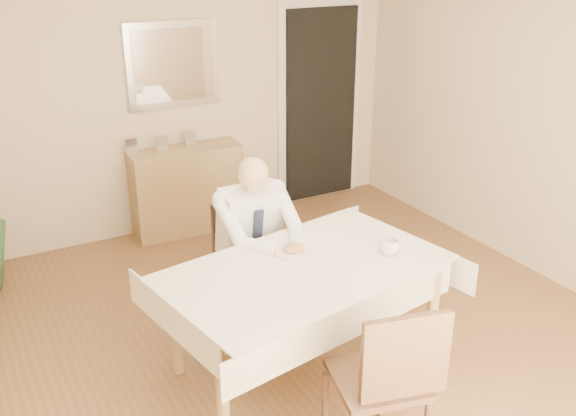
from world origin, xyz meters
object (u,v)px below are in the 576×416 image
dining_table (305,279)px  chair_far (244,252)px  sideboard (187,190)px  seated_man (261,239)px  chair_near (388,376)px  coffee_mug (390,247)px

dining_table → chair_far: 0.90m
sideboard → dining_table: bearing=-91.2°
dining_table → seated_man: bearing=80.4°
chair_far → sideboard: (0.14, 1.53, -0.06)m
chair_far → chair_near: 1.75m
dining_table → chair_near: 0.89m
chair_far → coffee_mug: 1.18m
dining_table → seated_man: seated_man is taller
dining_table → coffee_mug: 0.58m
chair_far → chair_near: size_ratio=0.87×
chair_near → seated_man: seated_man is taller
dining_table → coffee_mug: (0.55, -0.11, 0.13)m
chair_far → seated_man: (-0.00, -0.28, 0.22)m
seated_man → chair_far: bearing=90.0°
chair_far → sideboard: chair_far is taller
seated_man → dining_table: bearing=-90.0°
coffee_mug → sideboard: coffee_mug is taller
chair_near → coffee_mug: bearing=67.2°
chair_near → coffee_mug: size_ratio=7.77×
chair_far → coffee_mug: (0.55, -0.98, 0.33)m
seated_man → coffee_mug: bearing=-51.9°
dining_table → chair_near: size_ratio=1.96×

